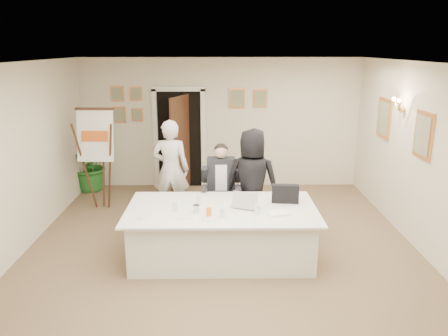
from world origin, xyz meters
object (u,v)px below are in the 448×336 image
laptop (244,197)px  seated_man (221,186)px  standing_man (171,170)px  standing_woman (252,182)px  conference_table (222,232)px  flip_chart (99,164)px  paper_stack (278,213)px  steel_jug (196,209)px  oj_glass (209,212)px  potted_palm (91,164)px  laptop_bag (285,194)px

laptop → seated_man: bearing=127.3°
standing_man → standing_woman: standing_man is taller
standing_woman → laptop: bearing=89.3°
laptop → standing_woman: bearing=98.3°
seated_man → conference_table: bearing=-88.7°
flip_chart → standing_woman: size_ratio=1.08×
laptop → paper_stack: bearing=-15.5°
conference_table → seated_man: bearing=90.1°
laptop → steel_jug: size_ratio=3.45×
standing_woman → steel_jug: (-0.86, -1.09, -0.05)m
oj_glass → laptop: bearing=38.3°
conference_table → paper_stack: paper_stack is taller
flip_chart → seated_man: bearing=-22.1°
oj_glass → seated_man: bearing=83.2°
oj_glass → steel_jug: bearing=138.3°
flip_chart → standing_man: 1.46m
laptop → paper_stack: 0.56m
standing_woman → potted_palm: bearing=-24.0°
standing_man → oj_glass: size_ratio=13.81×
laptop_bag → seated_man: bearing=142.0°
seated_man → standing_man: bearing=152.3°
flip_chart → potted_palm: bearing=113.6°
standing_man → laptop_bag: 2.31m
conference_table → standing_woman: (0.50, 0.91, 0.49)m
paper_stack → laptop_bag: bearing=70.7°
laptop → steel_jug: bearing=-140.8°
seated_man → flip_chart: 2.47m
standing_woman → paper_stack: bearing=114.2°
potted_palm → laptop: bearing=-45.2°
paper_stack → steel_jug: bearing=176.1°
steel_jug → standing_woman: bearing=51.7°
conference_table → standing_man: size_ratio=1.52×
oj_glass → standing_woman: bearing=61.4°
laptop_bag → flip_chart: bearing=156.1°
conference_table → standing_man: (-0.90, 1.61, 0.50)m
standing_man → potted_palm: 2.50m
potted_palm → laptop: (3.13, -3.15, 0.34)m
standing_woman → oj_glass: 1.42m
standing_woman → steel_jug: standing_woman is taller
conference_table → oj_glass: (-0.18, -0.34, 0.45)m
steel_jug → paper_stack: bearing=-3.9°
oj_glass → steel_jug: oj_glass is taller
standing_man → oj_glass: (0.72, -1.95, -0.06)m
conference_table → seated_man: seated_man is taller
oj_glass → standing_man: bearing=110.3°
steel_jug → potted_palm: bearing=125.8°
paper_stack → steel_jug: steel_jug is taller
standing_woman → oj_glass: (-0.68, -1.25, -0.04)m
oj_glass → laptop_bag: bearing=26.1°
conference_table → flip_chart: (-2.29, 2.04, 0.49)m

